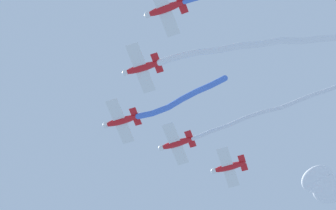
# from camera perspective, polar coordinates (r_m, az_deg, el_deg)

# --- Properties ---
(airplane_lead) EXTENTS (6.03, 7.80, 1.95)m
(airplane_lead) POSITION_cam_1_polar(r_m,az_deg,el_deg) (74.70, -5.44, -1.83)
(airplane_lead) COLOR red
(smoke_trail_lead) EXTENTS (14.42, 4.24, 1.27)m
(smoke_trail_lead) POSITION_cam_1_polar(r_m,az_deg,el_deg) (72.67, 1.54, 0.67)
(smoke_trail_lead) COLOR #4C75DB
(airplane_left_wing) EXTENTS (6.03, 7.81, 1.95)m
(airplane_left_wing) POSITION_cam_1_polar(r_m,az_deg,el_deg) (70.45, -3.07, 4.25)
(airplane_left_wing) COLOR red
(smoke_trail_left_wing) EXTENTS (24.11, 16.09, 2.51)m
(smoke_trail_left_wing) POSITION_cam_1_polar(r_m,az_deg,el_deg) (70.70, 10.30, 6.67)
(smoke_trail_left_wing) COLOR white
(airplane_right_wing) EXTENTS (6.04, 7.84, 1.95)m
(airplane_right_wing) POSITION_cam_1_polar(r_m,az_deg,el_deg) (76.84, 0.90, -4.42)
(airplane_right_wing) COLOR red
(smoke_trail_right_wing) EXTENTS (23.92, 9.80, 4.41)m
(smoke_trail_right_wing) POSITION_cam_1_polar(r_m,az_deg,el_deg) (77.26, 11.71, -0.54)
(smoke_trail_right_wing) COLOR white
(airplane_slot) EXTENTS (6.04, 7.85, 1.95)m
(airplane_slot) POSITION_cam_1_polar(r_m,az_deg,el_deg) (66.94, -0.40, 10.91)
(airplane_slot) COLOR red
(airplane_trail) EXTENTS (6.03, 7.80, 1.95)m
(airplane_trail) POSITION_cam_1_polar(r_m,az_deg,el_deg) (79.53, 6.90, -7.04)
(airplane_trail) COLOR red
(cloud_west) EXTENTS (8.46, 10.44, 3.66)m
(cloud_west) POSITION_cam_1_polar(r_m,az_deg,el_deg) (103.11, 17.40, -8.68)
(cloud_west) COLOR white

